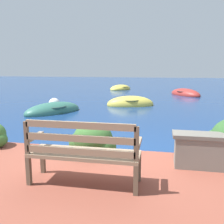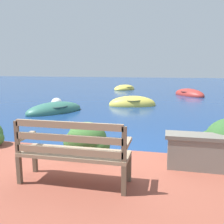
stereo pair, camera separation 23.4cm
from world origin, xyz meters
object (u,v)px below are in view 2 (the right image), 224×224
(rowboat_far, at_px, (189,94))
(mooring_buoy, at_px, (57,103))
(rowboat_nearest, at_px, (55,111))
(rowboat_mid, at_px, (132,104))
(park_bench, at_px, (73,151))
(rowboat_outer, at_px, (124,89))

(rowboat_far, distance_m, mooring_buoy, 8.79)
(rowboat_nearest, bearing_deg, rowboat_mid, -17.90)
(rowboat_far, xyz_separation_m, mooring_buoy, (-6.59, -5.81, 0.03))
(rowboat_far, height_order, mooring_buoy, rowboat_far)
(rowboat_mid, bearing_deg, mooring_buoy, -5.68)
(park_bench, xyz_separation_m, rowboat_mid, (-0.41, 8.65, -0.63))
(rowboat_nearest, xyz_separation_m, rowboat_far, (5.86, 7.57, 0.00))
(park_bench, distance_m, rowboat_nearest, 7.08)
(park_bench, xyz_separation_m, rowboat_nearest, (-3.27, 6.24, -0.64))
(park_bench, height_order, rowboat_mid, park_bench)
(rowboat_far, bearing_deg, rowboat_mid, -64.56)
(park_bench, height_order, mooring_buoy, park_bench)
(rowboat_nearest, relative_size, rowboat_outer, 1.05)
(park_bench, bearing_deg, rowboat_far, 84.93)
(park_bench, xyz_separation_m, mooring_buoy, (-4.01, 8.00, -0.61))
(rowboat_mid, relative_size, rowboat_far, 0.89)
(park_bench, height_order, rowboat_far, park_bench)
(rowboat_nearest, distance_m, rowboat_far, 9.57)
(park_bench, bearing_deg, rowboat_nearest, 123.19)
(mooring_buoy, bearing_deg, rowboat_far, 41.40)
(rowboat_far, bearing_deg, rowboat_outer, -158.56)
(rowboat_far, relative_size, rowboat_outer, 1.05)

